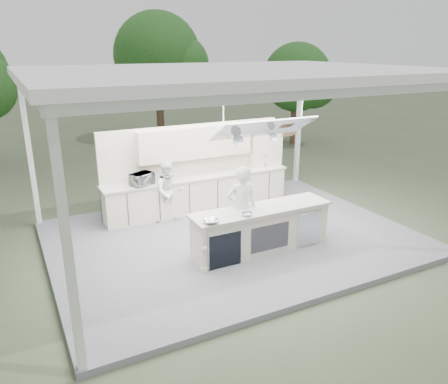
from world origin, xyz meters
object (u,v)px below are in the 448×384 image
back_counter (199,193)px  sous_chef (169,192)px  demo_island (260,229)px  head_chef (242,209)px

back_counter → sous_chef: bearing=-159.8°
demo_island → back_counter: (-0.18, 2.81, 0.00)m
back_counter → sous_chef: sous_chef is taller
demo_island → head_chef: size_ratio=1.68×
head_chef → sous_chef: head_chef is taller
back_counter → head_chef: size_ratio=2.75×
back_counter → head_chef: 2.62m
head_chef → sous_chef: bearing=-57.0°
back_counter → sous_chef: 1.05m
demo_island → sous_chef: sous_chef is taller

